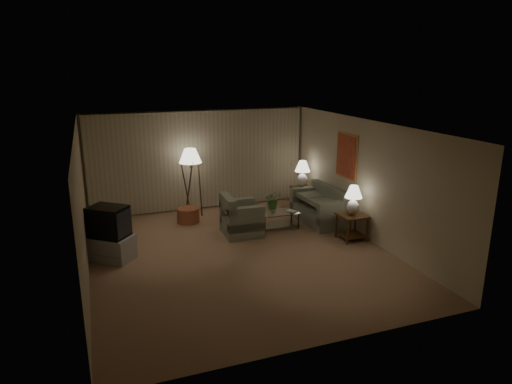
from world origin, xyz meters
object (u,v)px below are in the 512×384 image
at_px(side_table_near, 352,222).
at_px(coffee_table, 279,218).
at_px(sofa, 318,208).
at_px(table_lamp_near, 353,198).
at_px(table_lamp_far, 302,171).
at_px(ottoman, 188,215).
at_px(armchair, 242,219).
at_px(tv_cabinet, 111,248).
at_px(crt_tv, 108,222).
at_px(floor_lamp, 191,181).
at_px(side_table_far, 302,193).
at_px(vase, 273,210).

height_order(side_table_near, coffee_table, side_table_near).
relative_size(sofa, table_lamp_near, 2.46).
bearing_deg(table_lamp_far, ottoman, -177.66).
relative_size(armchair, side_table_near, 1.58).
xyz_separation_m(tv_cabinet, crt_tv, (0.00, 0.00, 0.56)).
xyz_separation_m(side_table_near, floor_lamp, (-3.02, 2.96, 0.52)).
bearing_deg(tv_cabinet, floor_lamp, 84.50).
distance_m(table_lamp_far, floor_lamp, 3.04).
relative_size(coffee_table, tv_cabinet, 0.97).
relative_size(armchair, side_table_far, 1.58).
relative_size(armchair, table_lamp_near, 1.40).
distance_m(side_table_near, side_table_far, 2.60).
relative_size(sofa, armchair, 1.75).
bearing_deg(side_table_far, ottoman, -177.66).
height_order(table_lamp_far, crt_tv, table_lamp_far).
distance_m(sofa, vase, 1.28).
bearing_deg(sofa, table_lamp_near, 4.96).
bearing_deg(side_table_far, sofa, -96.84).
xyz_separation_m(side_table_near, ottoman, (-3.24, 2.47, -0.23)).
height_order(armchair, table_lamp_far, table_lamp_far).
bearing_deg(side_table_near, floor_lamp, 135.55).
bearing_deg(tv_cabinet, side_table_near, 30.86).
relative_size(side_table_near, tv_cabinet, 0.58).
distance_m(sofa, coffee_table, 1.13).
bearing_deg(coffee_table, side_table_near, -44.56).
height_order(table_lamp_near, floor_lamp, floor_lamp).
bearing_deg(table_lamp_near, side_table_near, -5.36).
bearing_deg(side_table_near, sofa, 96.34).
bearing_deg(coffee_table, ottoman, 148.24).
bearing_deg(ottoman, table_lamp_far, 2.34).
distance_m(table_lamp_far, ottoman, 3.35).
xyz_separation_m(armchair, table_lamp_far, (2.23, 1.40, 0.65)).
relative_size(ottoman, vase, 3.65).
height_order(table_lamp_near, table_lamp_far, table_lamp_far).
distance_m(sofa, table_lamp_far, 1.43).
xyz_separation_m(side_table_near, vase, (-1.42, 1.25, 0.07)).
relative_size(table_lamp_far, tv_cabinet, 0.70).
distance_m(sofa, tv_cabinet, 5.09).
bearing_deg(sofa, armchair, -87.24).
bearing_deg(side_table_near, ottoman, 142.67).
distance_m(armchair, floor_lamp, 2.01).
bearing_deg(armchair, side_table_near, -116.56).
distance_m(armchair, side_table_near, 2.53).
xyz_separation_m(crt_tv, floor_lamp, (2.18, 2.21, 0.12)).
xyz_separation_m(side_table_far, vase, (-1.42, -1.35, 0.08)).
distance_m(armchair, crt_tv, 3.03).
bearing_deg(sofa, table_lamp_far, 171.78).
distance_m(side_table_near, coffee_table, 1.79).
distance_m(armchair, table_lamp_far, 2.72).
xyz_separation_m(armchair, side_table_far, (2.23, 1.40, 0.03)).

